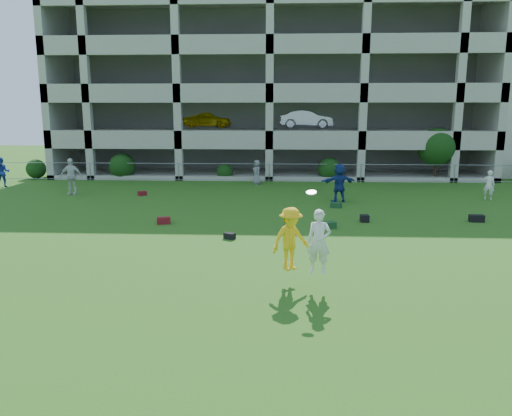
# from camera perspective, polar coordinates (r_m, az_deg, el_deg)

# --- Properties ---
(ground) EXTENTS (100.00, 100.00, 0.00)m
(ground) POSITION_cam_1_polar(r_m,az_deg,el_deg) (14.46, -0.26, -7.80)
(ground) COLOR #235114
(ground) RESTS_ON ground
(bystander_a) EXTENTS (1.07, 0.95, 1.84)m
(bystander_a) POSITION_cam_1_polar(r_m,az_deg,el_deg) (34.07, -27.04, 3.65)
(bystander_a) COLOR #223B9C
(bystander_a) RESTS_ON ground
(bystander_b) EXTENTS (1.25, 0.66, 2.03)m
(bystander_b) POSITION_cam_1_polar(r_m,az_deg,el_deg) (29.57, -20.39, 3.39)
(bystander_b) COLOR silver
(bystander_b) RESTS_ON ground
(bystander_c) EXTENTS (0.78, 0.89, 1.54)m
(bystander_c) POSITION_cam_1_polar(r_m,az_deg,el_deg) (31.58, 0.09, 4.11)
(bystander_c) COLOR slate
(bystander_c) RESTS_ON ground
(bystander_d) EXTENTS (1.93, 1.09, 1.99)m
(bystander_d) POSITION_cam_1_polar(r_m,az_deg,el_deg) (25.91, 9.48, 2.86)
(bystander_d) COLOR navy
(bystander_d) RESTS_ON ground
(bystander_e) EXTENTS (0.68, 0.60, 1.56)m
(bystander_e) POSITION_cam_1_polar(r_m,az_deg,el_deg) (28.91, 25.08, 2.39)
(bystander_e) COLOR silver
(bystander_e) RESTS_ON ground
(bag_red_a) EXTENTS (0.61, 0.45, 0.28)m
(bag_red_a) POSITION_cam_1_polar(r_m,az_deg,el_deg) (21.15, -10.51, -1.42)
(bag_red_a) COLOR maroon
(bag_red_a) RESTS_ON ground
(bag_black_b) EXTENTS (0.47, 0.42, 0.22)m
(bag_black_b) POSITION_cam_1_polar(r_m,az_deg,el_deg) (18.47, -3.04, -3.20)
(bag_black_b) COLOR black
(bag_black_b) RESTS_ON ground
(bag_green_c) EXTENTS (0.60, 0.53, 0.26)m
(bag_green_c) POSITION_cam_1_polar(r_m,az_deg,el_deg) (20.27, 8.36, -1.93)
(bag_green_c) COLOR #143920
(bag_green_c) RESTS_ON ground
(crate_d) EXTENTS (0.37, 0.37, 0.30)m
(crate_d) POSITION_cam_1_polar(r_m,az_deg,el_deg) (21.65, 12.30, -1.17)
(crate_d) COLOR black
(crate_d) RESTS_ON ground
(bag_black_e) EXTENTS (0.62, 0.34, 0.30)m
(bag_black_e) POSITION_cam_1_polar(r_m,az_deg,el_deg) (23.14, 23.90, -1.09)
(bag_black_e) COLOR black
(bag_black_e) RESTS_ON ground
(bag_red_f) EXTENTS (0.53, 0.50, 0.24)m
(bag_red_f) POSITION_cam_1_polar(r_m,az_deg,el_deg) (28.27, -12.89, 1.64)
(bag_red_f) COLOR #530E11
(bag_red_f) RESTS_ON ground
(bag_green_g) EXTENTS (0.58, 0.47, 0.25)m
(bag_green_g) POSITION_cam_1_polar(r_m,az_deg,el_deg) (24.47, 9.12, 0.32)
(bag_green_g) COLOR #13351F
(bag_green_g) RESTS_ON ground
(frisbee_contest) EXTENTS (1.72, 1.23, 2.22)m
(frisbee_contest) POSITION_cam_1_polar(r_m,az_deg,el_deg) (13.45, 4.78, -3.61)
(frisbee_contest) COLOR yellow
(frisbee_contest) RESTS_ON ground
(parking_garage) EXTENTS (30.00, 14.00, 12.00)m
(parking_garage) POSITION_cam_1_polar(r_m,az_deg,el_deg) (41.37, 1.82, 13.09)
(parking_garage) COLOR #9E998C
(parking_garage) RESTS_ON ground
(fence) EXTENTS (36.06, 0.06, 1.20)m
(fence) POSITION_cam_1_polar(r_m,az_deg,el_deg) (32.91, 1.51, 4.12)
(fence) COLOR gray
(fence) RESTS_ON ground
(shrub_row) EXTENTS (34.38, 2.52, 3.50)m
(shrub_row) POSITION_cam_1_polar(r_m,az_deg,el_deg) (33.72, 9.40, 5.68)
(shrub_row) COLOR #163D11
(shrub_row) RESTS_ON ground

